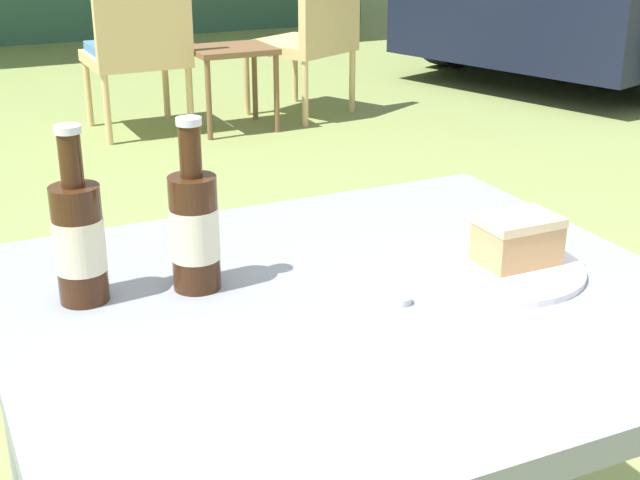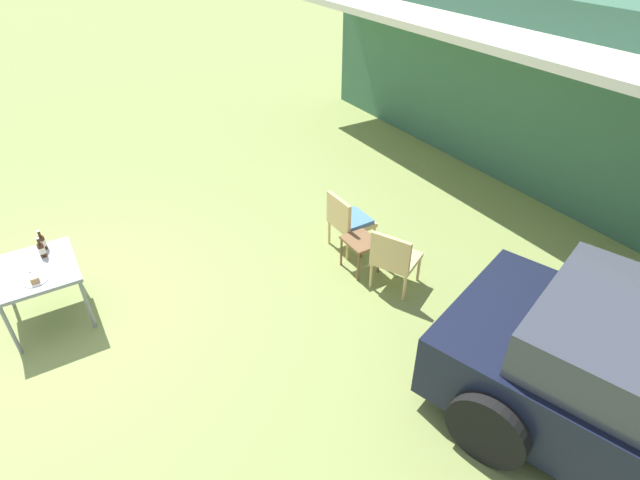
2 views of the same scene
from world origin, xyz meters
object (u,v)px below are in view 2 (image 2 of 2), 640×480
object	(u,v)px
cola_bottle_far	(42,242)
wicker_chair_cushioned	(348,219)
patio_table	(36,273)
cola_bottle_near	(42,250)
cake_on_plate	(35,279)
wicker_chair_plain	(394,257)
garden_side_table	(360,244)

from	to	relation	value
cola_bottle_far	wicker_chair_cushioned	bearing A→B (deg)	74.75
patio_table	cola_bottle_near	xyz separation A→B (m)	(-0.18, 0.12, 0.15)
cola_bottle_far	patio_table	bearing A→B (deg)	-23.68
cake_on_plate	cola_bottle_far	world-z (taller)	cola_bottle_far
patio_table	wicker_chair_plain	bearing A→B (deg)	66.09
wicker_chair_cushioned	cola_bottle_far	world-z (taller)	cola_bottle_far
wicker_chair_plain	patio_table	size ratio (longest dim) A/B	0.88
wicker_chair_plain	garden_side_table	distance (m)	0.55
cola_bottle_far	wicker_chair_plain	bearing A→B (deg)	60.89
wicker_chair_plain	garden_side_table	world-z (taller)	wicker_chair_plain
wicker_chair_cushioned	garden_side_table	distance (m)	0.50
wicker_chair_cushioned	cola_bottle_far	bearing A→B (deg)	73.94
wicker_chair_plain	cola_bottle_far	xyz separation A→B (m)	(-1.98, -3.56, 0.33)
patio_table	cake_on_plate	xyz separation A→B (m)	(0.26, -0.01, 0.09)
wicker_chair_cushioned	cola_bottle_near	size ratio (longest dim) A/B	3.37
wicker_chair_plain	cola_bottle_near	world-z (taller)	cola_bottle_near
wicker_chair_plain	cola_bottle_near	distance (m)	4.04
garden_side_table	cake_on_plate	world-z (taller)	cake_on_plate
patio_table	cola_bottle_far	distance (m)	0.40
cola_bottle_near	cola_bottle_far	bearing A→B (deg)	170.58
wicker_chair_cushioned	cake_on_plate	world-z (taller)	wicker_chair_cushioned
garden_side_table	cola_bottle_far	world-z (taller)	cola_bottle_far
patio_table	cola_bottle_far	xyz separation A→B (m)	(-0.34, 0.15, 0.15)
wicker_chair_plain	garden_side_table	size ratio (longest dim) A/B	1.84
wicker_chair_plain	patio_table	bearing A→B (deg)	39.24
wicker_chair_cushioned	garden_side_table	world-z (taller)	wicker_chair_cushioned
cola_bottle_far	cola_bottle_near	bearing A→B (deg)	-9.42
patio_table	cake_on_plate	bearing A→B (deg)	-3.29
wicker_chair_cushioned	patio_table	world-z (taller)	wicker_chair_cushioned
wicker_chair_cushioned	patio_table	size ratio (longest dim) A/B	0.88
wicker_chair_plain	cake_on_plate	size ratio (longest dim) A/B	3.26
cake_on_plate	cola_bottle_far	size ratio (longest dim) A/B	1.03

